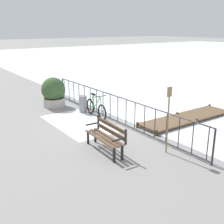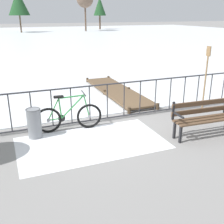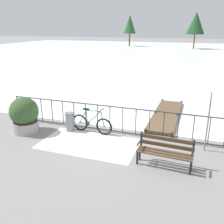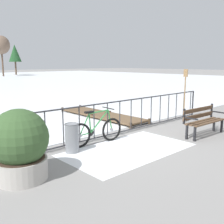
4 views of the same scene
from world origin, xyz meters
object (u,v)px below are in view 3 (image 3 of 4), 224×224
trash_bin (70,122)px  oar_upright (208,118)px  bicycle_near_railing (92,124)px  planter_with_shrub (24,115)px  park_bench (165,150)px

trash_bin → oar_upright: (4.98, -0.02, 0.76)m
bicycle_near_railing → trash_bin: size_ratio=2.33×
planter_with_shrub → trash_bin: planter_with_shrub is taller
bicycle_near_railing → oar_upright: (4.11, -0.13, 0.77)m
bicycle_near_railing → park_bench: (2.99, -1.50, 0.14)m
bicycle_near_railing → planter_with_shrub: size_ratio=1.25×
park_bench → trash_bin: (-3.86, 1.39, -0.14)m
planter_with_shrub → oar_upright: size_ratio=0.69×
bicycle_near_railing → park_bench: size_ratio=1.05×
bicycle_near_railing → park_bench: 3.34m
trash_bin → oar_upright: 5.04m
park_bench → oar_upright: (1.12, 1.36, 0.63)m
planter_with_shrub → trash_bin: 1.74m
bicycle_near_railing → oar_upright: 4.18m
planter_with_shrub → oar_upright: 6.62m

